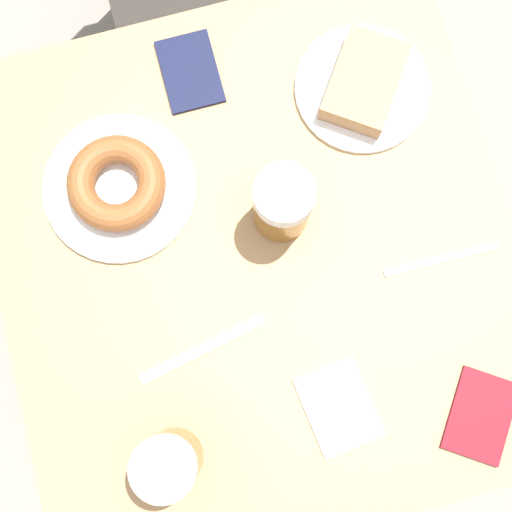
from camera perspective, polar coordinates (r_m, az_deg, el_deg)
The scene contains 11 objects.
ground_plane at distance 1.80m, azimuth 0.00°, elevation -3.79°, with size 8.00×8.00×0.00m, color gray.
table at distance 1.16m, azimuth 0.00°, elevation -0.71°, with size 0.79×0.85×0.71m.
plate_with_cake at distance 1.16m, azimuth 8.60°, elevation 13.41°, with size 0.22×0.22×0.05m.
plate_with_donut at distance 1.12m, azimuth -11.02°, elevation 5.59°, with size 0.24×0.24×0.05m.
beer_mug_left at distance 1.02m, azimuth -6.99°, elevation -16.11°, with size 0.09×0.09×0.15m.
beer_mug_center at distance 1.03m, azimuth 2.14°, elevation 4.16°, with size 0.09×0.09×0.15m.
napkin_folded at distance 1.09m, azimuth 6.63°, elevation -11.92°, with size 0.11×0.14×0.00m.
fork at distance 1.13m, azimuth 14.61°, elevation -0.25°, with size 0.18×0.02×0.00m.
knife at distance 1.08m, azimuth -4.34°, elevation -7.43°, with size 0.20×0.06×0.00m.
passport_near_edge at distance 1.13m, azimuth 17.53°, elevation -12.09°, with size 0.14×0.15×0.01m.
passport_far_edge at distance 1.18m, azimuth -5.31°, elevation 14.47°, with size 0.09×0.13×0.01m.
Camera 1 is at (-0.05, -0.17, 1.79)m, focal length 50.00 mm.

